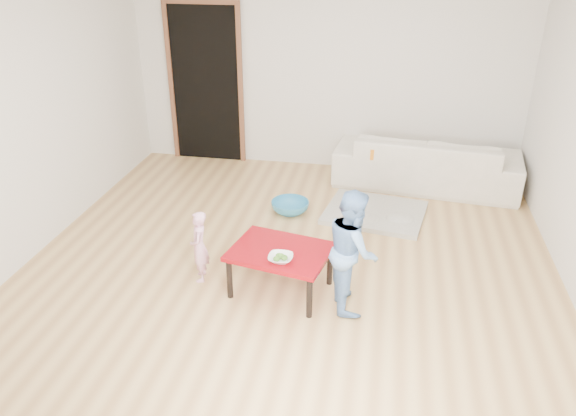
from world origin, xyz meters
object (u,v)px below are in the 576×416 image
(bowl, at_px, (281,258))
(sofa, at_px, (427,161))
(child_blue, at_px, (353,250))
(basin, at_px, (290,207))
(child_pink, at_px, (199,247))
(red_table, at_px, (281,270))

(bowl, bearing_deg, sofa, 64.96)
(sofa, relative_size, child_blue, 2.09)
(sofa, xyz_separation_m, child_blue, (-0.71, -2.67, 0.21))
(child_blue, bearing_deg, basin, 13.18)
(child_pink, bearing_deg, child_blue, 69.73)
(red_table, distance_m, child_pink, 0.76)
(basin, bearing_deg, red_table, -82.85)
(child_blue, height_order, basin, child_blue)
(child_blue, distance_m, basin, 1.86)
(sofa, bearing_deg, bowl, 71.21)
(child_blue, bearing_deg, sofa, -28.38)
(sofa, height_order, basin, sofa)
(basin, bearing_deg, child_blue, -63.34)
(sofa, xyz_separation_m, bowl, (-1.29, -2.77, 0.12))
(sofa, distance_m, basin, 1.87)
(red_table, distance_m, basin, 1.55)
(red_table, relative_size, child_blue, 0.79)
(bowl, distance_m, basin, 1.76)
(red_table, bearing_deg, child_pink, 175.91)
(child_pink, bearing_deg, bowl, 59.01)
(sofa, bearing_deg, child_blue, 81.35)
(red_table, relative_size, child_pink, 1.23)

